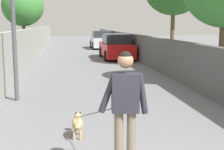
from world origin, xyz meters
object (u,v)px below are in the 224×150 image
at_px(tree_left_distant, 23,6).
at_px(car_near, 116,47).
at_px(person_skateboarder, 125,102).
at_px(car_far, 101,40).
at_px(dog, 78,123).

xyz_separation_m(tree_left_distant, car_near, (-2.10, -5.85, -2.57)).
relative_size(person_skateboarder, car_near, 0.40).
bearing_deg(car_far, car_near, -180.00).
bearing_deg(person_skateboarder, dog, 19.57).
relative_size(person_skateboarder, car_far, 0.45).
bearing_deg(tree_left_distant, car_near, -109.73).
bearing_deg(car_near, dog, 168.09).
bearing_deg(car_near, person_skateboarder, 171.55).
bearing_deg(car_near, car_far, 0.00).
bearing_deg(car_near, tree_left_distant, 70.27).
relative_size(dog, car_far, 0.53).
xyz_separation_m(person_skateboarder, car_near, (15.65, -2.32, -0.39)).
relative_size(car_near, car_far, 1.13).
height_order(person_skateboarder, car_far, person_skateboarder).
xyz_separation_m(tree_left_distant, dog, (-16.03, -2.91, -3.01)).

